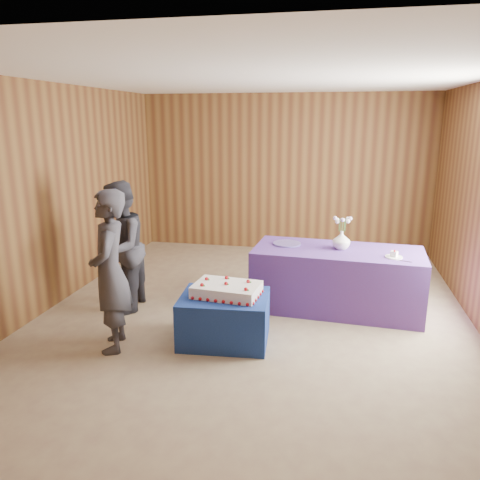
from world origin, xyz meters
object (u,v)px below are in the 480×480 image
(sheet_cake, at_px, (227,290))
(guest_right, at_px, (120,248))
(guest_left, at_px, (110,272))
(serving_table, at_px, (337,279))
(cake_table, at_px, (224,318))
(vase, at_px, (341,240))

(sheet_cake, relative_size, guest_right, 0.47)
(sheet_cake, distance_m, guest_left, 1.18)
(serving_table, distance_m, guest_left, 2.70)
(serving_table, xyz_separation_m, sheet_cake, (-1.12, -1.10, 0.19))
(guest_right, bearing_deg, guest_left, 13.42)
(cake_table, bearing_deg, vase, 40.59)
(sheet_cake, bearing_deg, guest_right, 165.75)
(guest_left, distance_m, guest_right, 0.98)
(sheet_cake, bearing_deg, guest_left, -154.00)
(vase, bearing_deg, sheet_cake, -135.38)
(sheet_cake, relative_size, guest_left, 0.45)
(guest_left, bearing_deg, guest_right, -179.57)
(cake_table, xyz_separation_m, guest_right, (-1.40, 0.55, 0.54))
(guest_left, bearing_deg, serving_table, 104.72)
(cake_table, relative_size, guest_right, 0.57)
(guest_left, bearing_deg, vase, 104.96)
(serving_table, height_order, vase, vase)
(vase, relative_size, guest_left, 0.14)
(sheet_cake, height_order, guest_right, guest_right)
(cake_table, relative_size, guest_left, 0.55)
(cake_table, bearing_deg, sheet_cake, 51.20)
(serving_table, bearing_deg, cake_table, -131.33)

